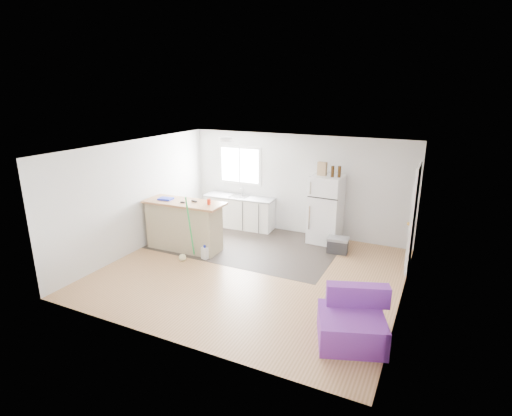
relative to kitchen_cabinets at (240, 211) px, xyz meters
The scene contains 19 objects.
room 2.75m from the kitchen_cabinets, 57.20° to the right, with size 5.51×5.01×2.41m.
vinyl_zone 1.26m from the kitchen_cabinets, 53.94° to the right, with size 4.05×2.50×0.00m, color #2E2723.
window 1.18m from the kitchen_cabinets, 114.23° to the left, with size 1.18×0.06×0.98m.
interior_door 4.25m from the kitchen_cabinets, ahead, with size 0.11×0.92×2.10m.
ceiling_fixture 2.21m from the kitchen_cabinets, 77.34° to the right, with size 0.30×0.30×0.07m, color white.
kitchen_cabinets is the anchor object (origin of this frame).
peninsula 1.86m from the kitchen_cabinets, 102.86° to the right, with size 1.79×0.73×1.09m.
refrigerator 2.28m from the kitchen_cabinets, ahead, with size 0.71×0.68×1.56m.
cooler 2.76m from the kitchen_cabinets, 11.76° to the right, with size 0.47×0.34×0.34m.
purple_seat 5.13m from the kitchen_cabinets, 44.13° to the right, with size 1.13×1.11×0.74m.
cleaner_jug 2.14m from the kitchen_cabinets, 82.16° to the right, with size 0.15×0.12×0.31m.
mop 2.35m from the kitchen_cabinets, 91.18° to the right, with size 0.28×0.39×1.41m.
red_cup 1.93m from the kitchen_cabinets, 82.94° to the right, with size 0.08×0.08×0.12m, color red.
blue_tray 2.15m from the kitchen_cabinets, 114.40° to the right, with size 0.30×0.22×0.04m, color #1525C5.
tool_a 1.87m from the kitchen_cabinets, 95.76° to the right, with size 0.14×0.05×0.03m, color black.
tool_b 2.06m from the kitchen_cabinets, 100.46° to the right, with size 0.10×0.04×0.03m, color black.
cardboard_box 2.50m from the kitchen_cabinets, ahead, with size 0.20×0.10×0.30m, color tan.
bottle_left 2.71m from the kitchen_cabinets, ahead, with size 0.07×0.07×0.25m, color #351F09.
bottle_right 2.83m from the kitchen_cabinets, ahead, with size 0.07×0.07×0.25m, color #351F09.
Camera 1 is at (3.16, -6.34, 3.43)m, focal length 28.00 mm.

